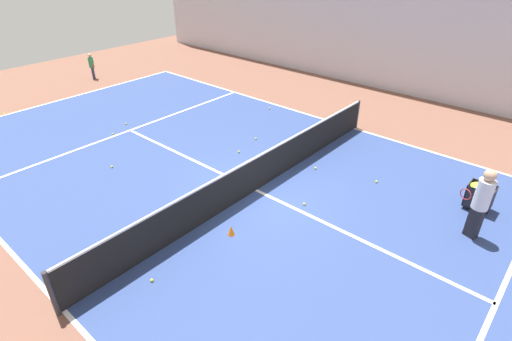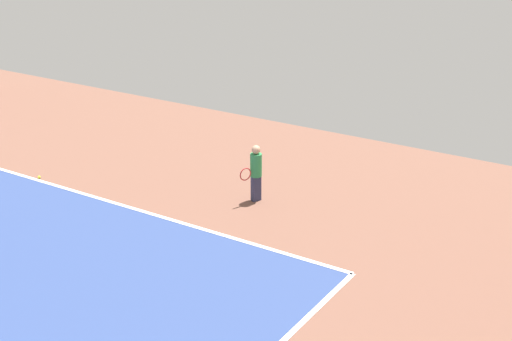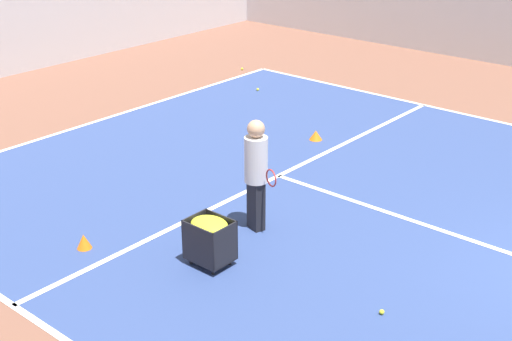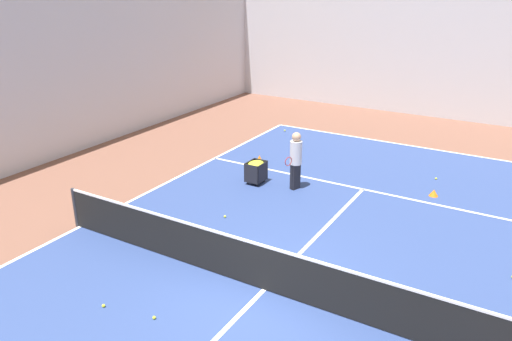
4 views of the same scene
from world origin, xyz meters
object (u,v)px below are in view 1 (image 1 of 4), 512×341
Objects in this scene: coach_at_net at (482,200)px; ball_cart at (481,192)px; tennis_net at (256,173)px; player_near_baseline at (91,64)px; training_cone_0 at (147,231)px.

coach_at_net is 2.51× the size of ball_cart.
ball_cart is (-3.14, 4.97, -0.04)m from tennis_net.
tennis_net is 9.18× the size of player_near_baseline.
coach_at_net reaches higher than player_near_baseline.
coach_at_net is (-1.86, 5.18, 0.49)m from tennis_net.
player_near_baseline is at bearing 16.78° from coach_at_net.
player_near_baseline reaches higher than tennis_net.
tennis_net is 5.53m from coach_at_net.
player_near_baseline is at bearing -87.83° from ball_cart.
player_near_baseline is 1.72× the size of ball_cart.
tennis_net is at bearing 38.37° from coach_at_net.
player_near_baseline is 0.69× the size of coach_at_net.
training_cone_0 is at bearing -11.62° from tennis_net.
tennis_net is at bearing 168.38° from training_cone_0.
coach_at_net is at bearing 109.70° from tennis_net.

